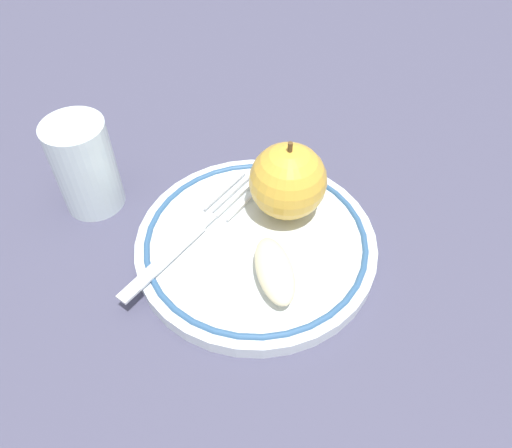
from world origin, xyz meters
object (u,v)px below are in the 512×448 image
at_px(plate, 256,243).
at_px(drinking_glass, 85,166).
at_px(fork, 191,236).
at_px(apple_red_whole, 288,181).
at_px(apple_slice_front, 275,271).

height_order(plate, drinking_glass, drinking_glass).
bearing_deg(fork, apple_red_whole, -31.55).
bearing_deg(drinking_glass, apple_red_whole, 90.52).
distance_m(fork, drinking_glass, 0.13).
relative_size(apple_slice_front, fork, 0.41).
relative_size(plate, apple_slice_front, 3.15).
distance_m(plate, apple_slice_front, 0.05).
relative_size(apple_slice_front, drinking_glass, 0.74).
bearing_deg(apple_red_whole, plate, -29.75).
bearing_deg(plate, drinking_glass, -102.96).
relative_size(apple_red_whole, fork, 0.47).
height_order(apple_red_whole, drinking_glass, apple_red_whole).
relative_size(fork, drinking_glass, 1.78).
bearing_deg(apple_slice_front, fork, -133.76).
bearing_deg(plate, apple_slice_front, 27.32).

